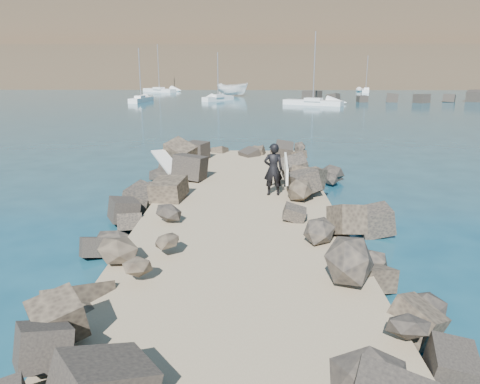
{
  "coord_description": "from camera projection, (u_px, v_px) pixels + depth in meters",
  "views": [
    {
      "loc": [
        0.26,
        -14.12,
        5.04
      ],
      "look_at": [
        0.0,
        -1.0,
        1.5
      ],
      "focal_mm": 35.0,
      "sensor_mm": 36.0,
      "label": 1
    }
  ],
  "objects": [
    {
      "name": "riprap_right",
      "position": [
        341.0,
        231.0,
        13.32
      ],
      "size": [
        2.6,
        22.0,
        1.0
      ],
      "primitive_type": "cube",
      "color": "#262421",
      "rests_on": "ground"
    },
    {
      "name": "boat_imported",
      "position": [
        232.0,
        89.0,
        80.95
      ],
      "size": [
        6.32,
        4.5,
        2.29
      ],
      "primitive_type": "imported",
      "rotation": [
        0.0,
        0.0,
        1.14
      ],
      "color": "white",
      "rests_on": "ground"
    },
    {
      "name": "sailboat_f",
      "position": [
        429.0,
        88.0,
        104.25
      ],
      "size": [
        3.56,
        5.44,
        6.78
      ],
      "color": "silver",
      "rests_on": "ground"
    },
    {
      "name": "riprap_left",
      "position": [
        139.0,
        230.0,
        13.43
      ],
      "size": [
        2.6,
        22.0,
        1.0
      ],
      "primitive_type": "cube",
      "color": "black",
      "rests_on": "ground"
    },
    {
      "name": "ground",
      "position": [
        241.0,
        229.0,
        14.95
      ],
      "size": [
        800.0,
        800.0,
        0.0
      ],
      "primitive_type": "plane",
      "color": "#0F384C",
      "rests_on": "ground"
    },
    {
      "name": "sailboat_c",
      "position": [
        313.0,
        102.0,
        62.35
      ],
      "size": [
        7.91,
        5.17,
        9.52
      ],
      "color": "silver",
      "rests_on": "ground"
    },
    {
      "name": "surfboard_resting",
      "position": [
        166.0,
        164.0,
        19.73
      ],
      "size": [
        1.68,
        2.49,
        0.08
      ],
      "primitive_type": "cube",
      "rotation": [
        0.0,
        0.0,
        0.47
      ],
      "color": "silver",
      "rests_on": "riprap_left"
    },
    {
      "name": "headland",
      "position": [
        277.0,
        34.0,
        165.04
      ],
      "size": [
        360.0,
        140.0,
        32.0
      ],
      "primitive_type": "cube",
      "color": "#2D4919",
      "rests_on": "ground"
    },
    {
      "name": "jetty",
      "position": [
        239.0,
        243.0,
        12.94
      ],
      "size": [
        6.0,
        26.0,
        0.6
      ],
      "primitive_type": "cube",
      "color": "#8C7759",
      "rests_on": "ground"
    },
    {
      "name": "sailboat_e",
      "position": [
        159.0,
        90.0,
        93.93
      ],
      "size": [
        7.35,
        5.98,
        9.36
      ],
      "color": "silver",
      "rests_on": "ground"
    },
    {
      "name": "sailboat_b",
      "position": [
        218.0,
        98.0,
        70.03
      ],
      "size": [
        4.59,
        5.36,
        7.14
      ],
      "color": "silver",
      "rests_on": "ground"
    },
    {
      "name": "surfer_with_board",
      "position": [
        275.0,
        169.0,
        16.43
      ],
      "size": [
        0.89,
        2.3,
        1.86
      ],
      "color": "black",
      "rests_on": "jetty"
    },
    {
      "name": "sailboat_a",
      "position": [
        141.0,
        100.0,
        67.59
      ],
      "size": [
        2.41,
        6.43,
        7.66
      ],
      "color": "silver",
      "rests_on": "ground"
    },
    {
      "name": "sailboat_d",
      "position": [
        366.0,
        91.0,
        92.43
      ],
      "size": [
        2.63,
        5.97,
        7.17
      ],
      "color": "silver",
      "rests_on": "ground"
    }
  ]
}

